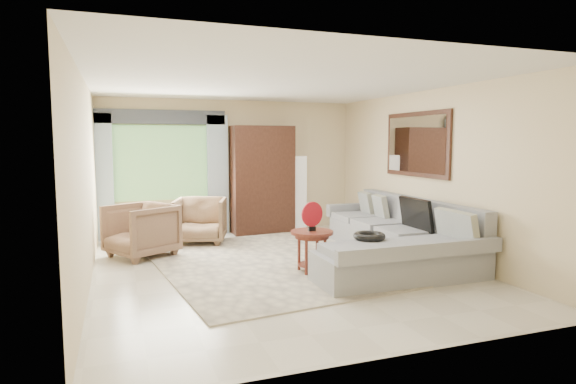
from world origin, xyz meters
name	(u,v)px	position (x,y,z in m)	size (l,w,h in m)	color
ground	(280,268)	(0.00, 0.00, 0.00)	(6.00, 6.00, 0.00)	silver
area_rug	(267,263)	(-0.10, 0.32, 0.01)	(3.00, 4.00, 0.02)	beige
sectional_sofa	(396,242)	(1.78, -0.18, 0.28)	(2.30, 3.46, 0.90)	gray
tv_screen	(416,214)	(2.05, -0.29, 0.72)	(0.06, 0.74, 0.48)	black
garden_hose	(369,236)	(1.00, -0.77, 0.55)	(0.43, 0.43, 0.09)	black
coffee_table	(312,251)	(0.34, -0.36, 0.31)	(0.58, 0.58, 0.58)	#4F1B15
red_disc	(312,214)	(0.34, -0.36, 0.81)	(0.34, 0.34, 0.03)	#A5101C
armchair_left	(141,230)	(-1.82, 1.39, 0.42)	(0.89, 0.92, 0.83)	brown
armchair_right	(200,220)	(-0.77, 2.12, 0.40)	(0.86, 0.89, 0.81)	#8A694B
potted_plant	(113,230)	(-2.23, 2.53, 0.25)	(0.46, 0.40, 0.51)	#999999
armoire	(262,180)	(0.55, 2.72, 1.05)	(1.20, 0.55, 2.10)	black
floor_lamp	(299,193)	(1.35, 2.78, 0.75)	(0.24, 0.24, 1.50)	silver
window	(161,163)	(-1.35, 2.97, 1.40)	(1.80, 0.04, 1.40)	#669E59
curtain_left	(102,178)	(-2.40, 2.88, 1.15)	(0.40, 0.08, 2.30)	#9EB7CC
curtain_right	(218,175)	(-0.30, 2.88, 1.15)	(0.40, 0.08, 2.30)	#9EB7CC
valance	(160,117)	(-1.35, 2.90, 2.25)	(2.40, 0.12, 0.26)	#1E232D
wall_mirror	(416,144)	(2.46, 0.35, 1.75)	(0.05, 1.70, 1.05)	black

